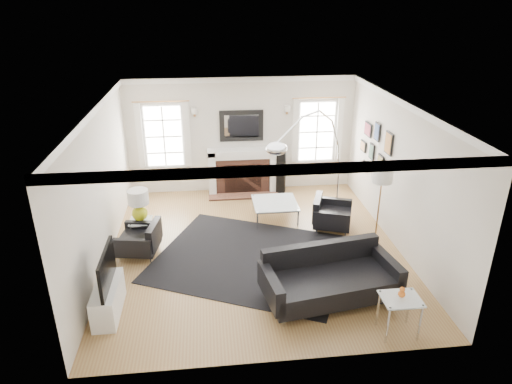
{
  "coord_description": "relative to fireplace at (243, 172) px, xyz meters",
  "views": [
    {
      "loc": [
        -0.83,
        -7.66,
        4.54
      ],
      "look_at": [
        0.05,
        0.3,
        1.06
      ],
      "focal_mm": 32.0,
      "sensor_mm": 36.0,
      "label": 1
    }
  ],
  "objects": [
    {
      "name": "crown_molding",
      "position": [
        0.0,
        -2.79,
        2.2
      ],
      "size": [
        5.5,
        6.0,
        0.12
      ],
      "primitive_type": "cube",
      "color": "white",
      "rests_on": "back_wall"
    },
    {
      "name": "back_wall",
      "position": [
        0.0,
        0.21,
        0.86
      ],
      "size": [
        5.5,
        0.04,
        2.8
      ],
      "primitive_type": "cube",
      "color": "beige",
      "rests_on": "floor"
    },
    {
      "name": "sofa",
      "position": [
        0.99,
        -4.5,
        -0.16
      ],
      "size": [
        2.26,
        1.31,
        0.7
      ],
      "color": "black",
      "rests_on": "floor"
    },
    {
      "name": "speaker_tower",
      "position": [
        0.93,
        -0.14,
        -0.01
      ],
      "size": [
        0.26,
        0.26,
        1.06
      ],
      "primitive_type": "cube",
      "rotation": [
        0.0,
        0.0,
        -0.28
      ],
      "color": "black",
      "rests_on": "floor"
    },
    {
      "name": "armchair_left",
      "position": [
        -2.15,
        -2.78,
        -0.24
      ],
      "size": [
        0.84,
        0.91,
        0.54
      ],
      "color": "black",
      "rests_on": "floor"
    },
    {
      "name": "orange_vase",
      "position": [
        1.79,
        -5.41,
        0.15
      ],
      "size": [
        0.1,
        0.1,
        0.17
      ],
      "color": "orange",
      "rests_on": "nesting_table"
    },
    {
      "name": "side_table_left",
      "position": [
        -2.2,
        -2.28,
        -0.17
      ],
      "size": [
        0.43,
        0.43,
        0.47
      ],
      "color": "silver",
      "rests_on": "floor"
    },
    {
      "name": "floor",
      "position": [
        0.0,
        -2.79,
        -0.54
      ],
      "size": [
        6.0,
        6.0,
        0.0
      ],
      "primitive_type": "plane",
      "color": "#96683F",
      "rests_on": "ground"
    },
    {
      "name": "coffee_table",
      "position": [
        0.57,
        -1.61,
        -0.16
      ],
      "size": [
        0.94,
        0.94,
        0.42
      ],
      "color": "silver",
      "rests_on": "floor"
    },
    {
      "name": "arc_floor_lamp",
      "position": [
        1.12,
        -2.4,
        0.9
      ],
      "size": [
        1.88,
        1.74,
        2.67
      ],
      "color": "white",
      "rests_on": "floor"
    },
    {
      "name": "window_left",
      "position": [
        -1.85,
        0.16,
        0.92
      ],
      "size": [
        1.24,
        0.15,
        1.62
      ],
      "color": "white",
      "rests_on": "back_wall"
    },
    {
      "name": "left_wall",
      "position": [
        -2.75,
        -2.79,
        0.86
      ],
      "size": [
        0.04,
        6.0,
        2.8
      ],
      "primitive_type": "cube",
      "color": "beige",
      "rests_on": "floor"
    },
    {
      "name": "fireplace",
      "position": [
        0.0,
        0.0,
        0.0
      ],
      "size": [
        1.7,
        0.69,
        1.11
      ],
      "color": "white",
      "rests_on": "floor"
    },
    {
      "name": "right_wall",
      "position": [
        2.75,
        -2.79,
        0.86
      ],
      "size": [
        0.04,
        6.0,
        2.8
      ],
      "primitive_type": "cube",
      "color": "beige",
      "rests_on": "floor"
    },
    {
      "name": "gourd_lamp",
      "position": [
        -2.2,
        -2.28,
        0.3
      ],
      "size": [
        0.4,
        0.4,
        0.64
      ],
      "color": "#B9C118",
      "rests_on": "side_table_left"
    },
    {
      "name": "area_rug",
      "position": [
        -0.12,
        -3.15,
        -0.54
      ],
      "size": [
        4.23,
        3.95,
        0.01
      ],
      "primitive_type": "cube",
      "rotation": [
        0.0,
        0.0,
        -0.43
      ],
      "color": "black",
      "rests_on": "floor"
    },
    {
      "name": "stick_floor_lamp",
      "position": [
        2.2,
        -3.3,
        1.01
      ],
      "size": [
        0.36,
        0.36,
        1.79
      ],
      "color": "#C78545",
      "rests_on": "floor"
    },
    {
      "name": "tv_unit",
      "position": [
        -2.44,
        -4.49,
        -0.21
      ],
      "size": [
        0.35,
        1.0,
        1.09
      ],
      "color": "white",
      "rests_on": "floor"
    },
    {
      "name": "ceiling",
      "position": [
        0.0,
        -2.79,
        2.26
      ],
      "size": [
        5.5,
        6.0,
        0.02
      ],
      "primitive_type": "cube",
      "color": "white",
      "rests_on": "back_wall"
    },
    {
      "name": "window_right",
      "position": [
        1.85,
        0.16,
        0.92
      ],
      "size": [
        1.24,
        0.15,
        1.62
      ],
      "color": "white",
      "rests_on": "back_wall"
    },
    {
      "name": "front_wall",
      "position": [
        0.0,
        -5.79,
        0.86
      ],
      "size": [
        5.5,
        0.04,
        2.8
      ],
      "primitive_type": "cube",
      "color": "beige",
      "rests_on": "floor"
    },
    {
      "name": "gallery_wall",
      "position": [
        2.72,
        -1.5,
        0.99
      ],
      "size": [
        0.04,
        1.73,
        1.29
      ],
      "color": "black",
      "rests_on": "right_wall"
    },
    {
      "name": "nesting_table",
      "position": [
        1.79,
        -5.41,
        -0.06
      ],
      "size": [
        0.55,
        0.46,
        0.6
      ],
      "color": "silver",
      "rests_on": "floor"
    },
    {
      "name": "mantel_mirror",
      "position": [
        0.0,
        0.16,
        1.11
      ],
      "size": [
        1.05,
        0.07,
        0.75
      ],
      "color": "black",
      "rests_on": "back_wall"
    },
    {
      "name": "armchair_right",
      "position": [
        1.65,
        -2.14,
        -0.23
      ],
      "size": [
        0.98,
        1.04,
        0.57
      ],
      "color": "black",
      "rests_on": "floor"
    }
  ]
}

